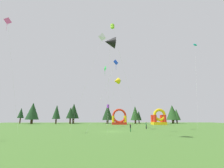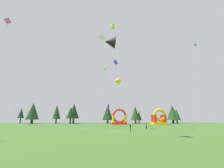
{
  "view_description": "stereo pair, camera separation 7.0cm",
  "coord_description": "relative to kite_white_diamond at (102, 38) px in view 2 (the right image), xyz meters",
  "views": [
    {
      "loc": [
        -0.92,
        -33.61,
        2.87
      ],
      "look_at": [
        0.0,
        8.36,
        11.9
      ],
      "focal_mm": 24.99,
      "sensor_mm": 36.0,
      "label": 1
    },
    {
      "loc": [
        -0.85,
        -33.61,
        2.87
      ],
      "look_at": [
        0.0,
        8.36,
        11.9
      ],
      "focal_mm": 24.99,
      "sensor_mm": 36.0,
      "label": 2
    }
  ],
  "objects": [
    {
      "name": "kite_lime_box",
      "position": [
        2.46,
        5.65,
        6.38
      ],
      "size": [
        8.31,
        9.06,
        27.53
      ],
      "color": "#8CD826",
      "rests_on": "ground_plane"
    },
    {
      "name": "tree_row_8",
      "position": [
        33.12,
        45.54,
        -15.21
      ],
      "size": [
        6.06,
        6.06,
        8.93
      ],
      "color": "#4C331E",
      "rests_on": "ground_plane"
    },
    {
      "name": "person_near_camera",
      "position": [
        6.06,
        1.33,
        -19.58
      ],
      "size": [
        0.37,
        0.37,
        1.54
      ],
      "rotation": [
        0.0,
        0.0,
        3.93
      ],
      "color": "#33723F",
      "rests_on": "ground_plane"
    },
    {
      "name": "kite_cyan_parafoil",
      "position": [
        26.52,
        9.02,
        2.92
      ],
      "size": [
        6.27,
        6.69,
        24.0
      ],
      "color": "#19B7CC",
      "rests_on": "ground_plane"
    },
    {
      "name": "tree_row_1",
      "position": [
        -33.93,
        42.29,
        -14.71
      ],
      "size": [
        5.93,
        5.93,
        9.71
      ],
      "color": "#4C331E",
      "rests_on": "ground_plane"
    },
    {
      "name": "tree_row_4",
      "position": [
        -15.97,
        47.38,
        -14.48
      ],
      "size": [
        5.36,
        5.36,
        9.76
      ],
      "color": "#4C331E",
      "rests_on": "ground_plane"
    },
    {
      "name": "ground_plane",
      "position": [
        2.41,
        1.45,
        -20.49
      ],
      "size": [
        120.0,
        120.0,
        0.0
      ],
      "primitive_type": "plane",
      "color": "#47752D"
    },
    {
      "name": "kite_purple_box",
      "position": [
        1.32,
        18.95,
        -14.05
      ],
      "size": [
        1.79,
        2.53,
        7.0
      ],
      "color": "purple",
      "rests_on": "ground_plane"
    },
    {
      "name": "kite_pink_diamond",
      "position": [
        -19.78,
        -2.53,
        1.9
      ],
      "size": [
        5.38,
        1.03,
        23.15
      ],
      "color": "#EA599E",
      "rests_on": "ground_plane"
    },
    {
      "name": "kite_teal_delta",
      "position": [
        6.62,
        36.17,
        -1.41
      ],
      "size": [
        1.38,
        8.05,
        19.8
      ],
      "color": "#0C7F7A",
      "rests_on": "ground_plane"
    },
    {
      "name": "tree_row_2",
      "position": [
        -23.0,
        42.87,
        -15.06
      ],
      "size": [
        3.71,
        3.71,
        8.78
      ],
      "color": "#4C331E",
      "rests_on": "ground_plane"
    },
    {
      "name": "inflatable_blue_arch",
      "position": [
        21.96,
        32.2,
        -18.2
      ],
      "size": [
        5.27,
        4.94,
        6.41
      ],
      "color": "yellow",
      "rests_on": "ground_plane"
    },
    {
      "name": "kite_white_diamond",
      "position": [
        0.0,
        0.0,
        0.0
      ],
      "size": [
        7.61,
        3.36,
        21.27
      ],
      "color": "white",
      "rests_on": "ground_plane"
    },
    {
      "name": "tree_row_3",
      "position": [
        -16.36,
        42.6,
        -15.48
      ],
      "size": [
        4.07,
        4.07,
        7.71
      ],
      "color": "#4C331E",
      "rests_on": "ground_plane"
    },
    {
      "name": "tree_row_7",
      "position": [
        16.36,
        45.44,
        -16.75
      ],
      "size": [
        2.62,
        2.62,
        6.02
      ],
      "color": "#4C331E",
      "rests_on": "ground_plane"
    },
    {
      "name": "tree_row_5",
      "position": [
        1.02,
        45.6,
        -15.21
      ],
      "size": [
        5.31,
        5.31,
        8.97
      ],
      "color": "#4C331E",
      "rests_on": "ground_plane"
    },
    {
      "name": "kite_black_delta",
      "position": [
        1.69,
        -8.73,
        -5.59
      ],
      "size": [
        1.99,
        5.22,
        15.9
      ],
      "color": "black",
      "rests_on": "ground_plane"
    },
    {
      "name": "kite_green_diamond",
      "position": [
        0.2,
        14.4,
        -2.76
      ],
      "size": [
        1.47,
        3.4,
        18.49
      ],
      "color": "green",
      "rests_on": "ground_plane"
    },
    {
      "name": "tree_row_0",
      "position": [
        -41.46,
        46.38,
        -15.52
      ],
      "size": [
        2.97,
        2.97,
        7.48
      ],
      "color": "#4C331E",
      "rests_on": "ground_plane"
    },
    {
      "name": "tree_row_6",
      "position": [
        14.41,
        44.37,
        -15.56
      ],
      "size": [
        4.48,
        4.48,
        8.36
      ],
      "color": "#4C331E",
      "rests_on": "ground_plane"
    },
    {
      "name": "person_midfield",
      "position": [
        11.2,
        9.03,
        -19.46
      ],
      "size": [
        0.42,
        0.42,
        1.74
      ],
      "rotation": [
        0.0,
        0.0,
        2.25
      ],
      "color": "black",
      "rests_on": "ground_plane"
    },
    {
      "name": "inflatable_orange_dome",
      "position": [
        5.93,
        33.76,
        -18.27
      ],
      "size": [
        6.0,
        3.65,
        6.43
      ],
      "color": "red",
      "rests_on": "ground_plane"
    },
    {
      "name": "kite_blue_diamond",
      "position": [
        2.74,
        -6.4,
        -8.35
      ],
      "size": [
        5.49,
        0.98,
        12.71
      ],
      "color": "blue",
      "rests_on": "ground_plane"
    },
    {
      "name": "tree_row_9",
      "position": [
        34.63,
        44.47,
        -16.27
      ],
      "size": [
        3.59,
        3.59,
        6.95
      ],
      "color": "#4C331E",
      "rests_on": "ground_plane"
    },
    {
      "name": "kite_yellow_delta",
      "position": [
        3.51,
        7.28,
        -8.38
      ],
      "size": [
        3.89,
        4.66,
        13.05
      ],
      "color": "yellow",
      "rests_on": "ground_plane"
    }
  ]
}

